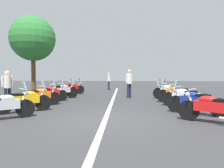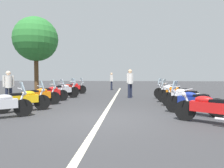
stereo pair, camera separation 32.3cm
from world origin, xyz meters
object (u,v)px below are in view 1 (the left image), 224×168
at_px(motorcycle_left_row_2, 38,96).
at_px(motorcycle_left_row_6, 71,88).
at_px(bystander_3, 129,81).
at_px(bystander_1, 109,80).
at_px(motorcycle_left_row_1, 25,100).
at_px(motorcycle_right_row_4, 170,91).
at_px(motorcycle_right_row_0, 214,108).
at_px(motorcycle_right_row_3, 177,94).
at_px(motorcycle_left_row_4, 61,91).
at_px(motorcycle_left_row_5, 64,89).
at_px(motorcycle_left_row_0, 1,106).
at_px(motorcycle_left_row_3, 50,93).
at_px(motorcycle_right_row_1, 195,101).
at_px(bystander_0, 7,85).
at_px(motorcycle_right_row_2, 185,97).
at_px(roadside_tree_0, 33,39).

bearing_deg(motorcycle_left_row_2, motorcycle_left_row_6, 52.18).
bearing_deg(bystander_3, bystander_1, -30.19).
bearing_deg(bystander_3, motorcycle_left_row_1, 95.64).
relative_size(motorcycle_left_row_2, motorcycle_right_row_4, 0.95).
bearing_deg(motorcycle_right_row_4, motorcycle_right_row_0, 120.22).
bearing_deg(motorcycle_right_row_4, motorcycle_right_row_3, 121.38).
relative_size(motorcycle_left_row_4, motorcycle_left_row_5, 1.08).
distance_m(motorcycle_left_row_1, motorcycle_right_row_3, 7.05).
bearing_deg(motorcycle_left_row_0, motorcycle_left_row_3, 49.78).
bearing_deg(motorcycle_right_row_0, motorcycle_left_row_1, 22.53).
relative_size(motorcycle_left_row_6, motorcycle_right_row_1, 1.03).
bearing_deg(motorcycle_right_row_1, motorcycle_left_row_5, -8.46).
height_order(bystander_1, bystander_3, bystander_3).
bearing_deg(motorcycle_left_row_0, motorcycle_right_row_4, 0.66).
bearing_deg(motorcycle_right_row_4, motorcycle_left_row_1, 64.96).
xyz_separation_m(motorcycle_left_row_1, bystander_1, (11.46, -2.43, 0.49)).
height_order(bystander_0, bystander_1, bystander_1).
height_order(motorcycle_right_row_4, bystander_0, bystander_0).
distance_m(motorcycle_right_row_4, bystander_0, 8.60).
bearing_deg(motorcycle_left_row_4, bystander_0, -163.66).
bearing_deg(bystander_0, motorcycle_left_row_1, 171.38).
relative_size(motorcycle_right_row_0, motorcycle_right_row_4, 0.97).
height_order(motorcycle_left_row_2, bystander_0, bystander_0).
relative_size(bystander_0, bystander_3, 0.92).
relative_size(motorcycle_left_row_3, motorcycle_right_row_0, 0.92).
height_order(motorcycle_left_row_1, motorcycle_left_row_5, motorcycle_left_row_1).
distance_m(motorcycle_left_row_2, motorcycle_left_row_6, 5.65).
relative_size(motorcycle_left_row_5, motorcycle_left_row_6, 0.84).
bearing_deg(motorcycle_left_row_3, motorcycle_left_row_0, -128.95).
xyz_separation_m(motorcycle_left_row_1, motorcycle_right_row_4, (4.35, -6.46, 0.01)).
bearing_deg(motorcycle_left_row_3, motorcycle_right_row_0, -73.22).
bearing_deg(bystander_0, motorcycle_right_row_1, -155.89).
distance_m(motorcycle_right_row_2, bystander_1, 10.75).
relative_size(motorcycle_left_row_4, bystander_0, 1.08).
bearing_deg(motorcycle_right_row_2, motorcycle_left_row_4, 7.51).
bearing_deg(motorcycle_right_row_1, motorcycle_right_row_0, 124.78).
relative_size(motorcycle_left_row_1, motorcycle_right_row_1, 0.92).
bearing_deg(motorcycle_left_row_6, motorcycle_right_row_4, -51.78).
height_order(motorcycle_left_row_4, motorcycle_right_row_3, motorcycle_left_row_4).
relative_size(motorcycle_left_row_0, motorcycle_left_row_6, 0.90).
xyz_separation_m(motorcycle_left_row_4, motorcycle_right_row_1, (-4.48, -6.29, -0.01)).
height_order(motorcycle_right_row_1, motorcycle_right_row_3, motorcycle_right_row_3).
bearing_deg(motorcycle_left_row_4, motorcycle_left_row_0, -130.81).
bearing_deg(motorcycle_left_row_2, roadside_tree_0, 78.51).
height_order(motorcycle_left_row_5, motorcycle_right_row_0, motorcycle_left_row_5).
distance_m(motorcycle_left_row_6, motorcycle_right_row_3, 7.87).
relative_size(motorcycle_right_row_4, bystander_1, 1.13).
bearing_deg(motorcycle_right_row_2, roadside_tree_0, -0.45).
distance_m(motorcycle_left_row_6, motorcycle_right_row_4, 7.12).
bearing_deg(motorcycle_left_row_3, motorcycle_left_row_4, 43.82).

